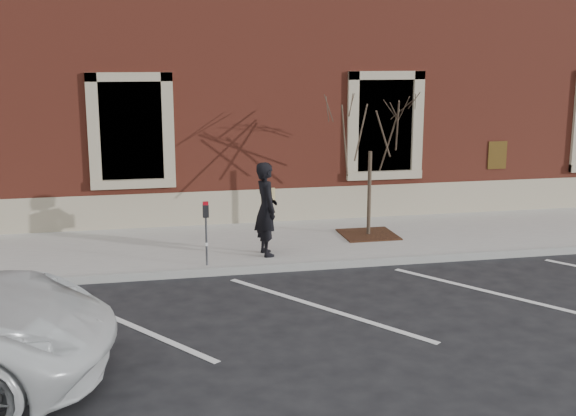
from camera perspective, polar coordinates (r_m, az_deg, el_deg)
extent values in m
plane|color=#28282B|center=(14.03, 0.50, -4.90)|extent=(120.00, 120.00, 0.00)
cube|color=beige|center=(15.66, -0.86, -2.81)|extent=(40.00, 3.50, 0.15)
cube|color=#9E9E99|center=(13.96, 0.55, -4.67)|extent=(40.00, 0.12, 0.15)
cube|color=maroon|center=(21.05, -4.07, 11.78)|extent=(40.00, 8.50, 8.00)
cube|color=tan|center=(17.25, -1.99, 0.20)|extent=(40.00, 0.06, 0.80)
cube|color=black|center=(16.84, -12.27, 6.02)|extent=(1.40, 0.30, 2.20)
cube|color=tan|center=(16.84, -12.09, 1.90)|extent=(1.90, 0.20, 0.20)
cube|color=black|center=(17.84, 7.50, 6.51)|extent=(1.40, 0.30, 2.20)
cube|color=tan|center=(17.83, 7.57, 2.62)|extent=(1.90, 0.20, 0.20)
imported|color=black|center=(14.30, -1.73, -0.08)|extent=(0.52, 0.73, 1.87)
cylinder|color=#595B60|center=(13.76, -6.46, -2.64)|extent=(0.04, 0.04, 0.94)
cube|color=black|center=(13.62, -6.52, -0.25)|extent=(0.11, 0.08, 0.24)
cube|color=#B40C17|center=(13.59, -6.54, 0.37)|extent=(0.10, 0.08, 0.06)
cube|color=white|center=(13.73, -6.44, -2.88)|extent=(0.05, 0.00, 0.07)
cube|color=#462816|center=(16.15, 6.36, -2.09)|extent=(1.19, 1.19, 0.03)
cylinder|color=#3F3026|center=(15.95, 6.44, 1.13)|extent=(0.08, 0.08, 1.88)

